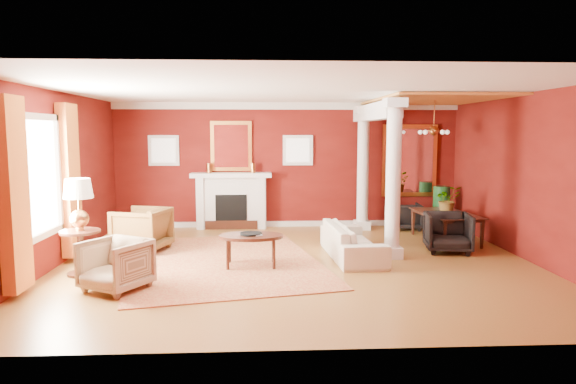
{
  "coord_description": "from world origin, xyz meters",
  "views": [
    {
      "loc": [
        -0.6,
        -8.51,
        2.22
      ],
      "look_at": [
        -0.13,
        0.63,
        1.15
      ],
      "focal_mm": 32.0,
      "sensor_mm": 36.0,
      "label": 1
    }
  ],
  "objects": [
    {
      "name": "base_trim",
      "position": [
        0.0,
        3.46,
        0.06
      ],
      "size": [
        8.0,
        0.08,
        0.12
      ],
      "primitive_type": "cube",
      "color": "silver",
      "rests_on": "ground"
    },
    {
      "name": "left_window",
      "position": [
        -3.89,
        -0.6,
        1.42
      ],
      "size": [
        0.21,
        2.55,
        2.6
      ],
      "color": "white",
      "rests_on": "room_shell"
    },
    {
      "name": "dining_table",
      "position": [
        3.18,
        1.63,
        0.47
      ],
      "size": [
        0.75,
        1.72,
        0.93
      ],
      "primitive_type": "imported",
      "rotation": [
        0.0,
        0.0,
        1.67
      ],
      "color": "black",
      "rests_on": "ground"
    },
    {
      "name": "header_beam",
      "position": [
        1.7,
        1.9,
        2.62
      ],
      "size": [
        0.3,
        3.2,
        0.32
      ],
      "primitive_type": "cube",
      "color": "silver",
      "rests_on": "column_front"
    },
    {
      "name": "sofa",
      "position": [
        1.01,
        0.37,
        0.39
      ],
      "size": [
        0.72,
        2.05,
        0.79
      ],
      "primitive_type": "imported",
      "rotation": [
        0.0,
        0.0,
        1.64
      ],
      "color": "beige",
      "rests_on": "ground"
    },
    {
      "name": "side_table",
      "position": [
        -3.42,
        -0.53,
        1.02
      ],
      "size": [
        0.61,
        0.61,
        1.51
      ],
      "rotation": [
        0.0,
        0.0,
        -0.19
      ],
      "color": "black",
      "rests_on": "ground"
    },
    {
      "name": "coffee_table",
      "position": [
        -0.78,
        -0.17,
        0.49
      ],
      "size": [
        1.06,
        1.06,
        0.54
      ],
      "rotation": [
        0.0,
        0.0,
        -0.22
      ],
      "color": "black",
      "rests_on": "ground"
    },
    {
      "name": "amber_ceiling",
      "position": [
        2.85,
        1.75,
        2.87
      ],
      "size": [
        2.3,
        3.4,
        0.04
      ],
      "primitive_type": "cube",
      "color": "#D0883D",
      "rests_on": "room_shell"
    },
    {
      "name": "overmantel_mirror",
      "position": [
        -1.3,
        3.45,
        1.9
      ],
      "size": [
        0.95,
        0.07,
        1.15
      ],
      "color": "gold",
      "rests_on": "fireplace"
    },
    {
      "name": "dining_chair_near",
      "position": [
        2.85,
        0.68,
        0.41
      ],
      "size": [
        0.9,
        0.86,
        0.81
      ],
      "primitive_type": "imported",
      "rotation": [
        0.0,
        0.0,
        -0.16
      ],
      "color": "black",
      "rests_on": "ground"
    },
    {
      "name": "fireplace",
      "position": [
        -1.3,
        3.32,
        0.65
      ],
      "size": [
        1.85,
        0.42,
        1.29
      ],
      "color": "silver",
      "rests_on": "ground"
    },
    {
      "name": "column_front",
      "position": [
        1.7,
        0.3,
        1.43
      ],
      "size": [
        0.36,
        0.36,
        2.8
      ],
      "color": "silver",
      "rests_on": "ground"
    },
    {
      "name": "armchair_leopard",
      "position": [
        -2.84,
        1.04,
        0.45
      ],
      "size": [
        1.04,
        1.07,
        0.91
      ],
      "primitive_type": "imported",
      "rotation": [
        0.0,
        0.0,
        -1.85
      ],
      "color": "black",
      "rests_on": "ground"
    },
    {
      "name": "flank_window_right",
      "position": [
        0.25,
        3.46,
        1.8
      ],
      "size": [
        0.7,
        0.07,
        0.7
      ],
      "color": "silver",
      "rests_on": "room_shell"
    },
    {
      "name": "coffee_book",
      "position": [
        -0.78,
        -0.23,
        0.65
      ],
      "size": [
        0.17,
        0.05,
        0.23
      ],
      "primitive_type": "imported",
      "rotation": [
        0.0,
        0.0,
        0.18
      ],
      "color": "black",
      "rests_on": "coffee_table"
    },
    {
      "name": "armchair_stripe",
      "position": [
        -2.65,
        -1.36,
        0.4
      ],
      "size": [
        1.04,
        1.03,
        0.8
      ],
      "primitive_type": "imported",
      "rotation": [
        0.0,
        0.0,
        -0.54
      ],
      "color": "tan",
      "rests_on": "ground"
    },
    {
      "name": "ground",
      "position": [
        0.0,
        0.0,
        0.0
      ],
      "size": [
        8.0,
        8.0,
        0.0
      ],
      "primitive_type": "plane",
      "color": "brown",
      "rests_on": "ground"
    },
    {
      "name": "column_back",
      "position": [
        1.7,
        3.0,
        1.43
      ],
      "size": [
        0.36,
        0.36,
        2.8
      ],
      "color": "silver",
      "rests_on": "ground"
    },
    {
      "name": "green_urn",
      "position": [
        3.5,
        2.89,
        0.4
      ],
      "size": [
        0.42,
        0.42,
        1.01
      ],
      "color": "#14411B",
      "rests_on": "ground"
    },
    {
      "name": "flank_window_left",
      "position": [
        -2.85,
        3.46,
        1.8
      ],
      "size": [
        0.7,
        0.07,
        0.7
      ],
      "color": "silver",
      "rests_on": "room_shell"
    },
    {
      "name": "crown_trim",
      "position": [
        0.0,
        3.46,
        2.82
      ],
      "size": [
        8.0,
        0.08,
        0.16
      ],
      "primitive_type": "cube",
      "color": "silver",
      "rests_on": "room_shell"
    },
    {
      "name": "room_shell",
      "position": [
        0.0,
        0.0,
        2.02
      ],
      "size": [
        8.04,
        7.04,
        2.92
      ],
      "color": "#61120D",
      "rests_on": "ground"
    },
    {
      "name": "chandelier",
      "position": [
        2.9,
        1.8,
        2.25
      ],
      "size": [
        0.6,
        0.62,
        0.75
      ],
      "color": "#B47638",
      "rests_on": "room_shell"
    },
    {
      "name": "dining_chair_far",
      "position": [
        2.71,
        2.95,
        0.33
      ],
      "size": [
        0.68,
        0.64,
        0.66
      ],
      "primitive_type": "imported",
      "rotation": [
        0.0,
        0.0,
        3.08
      ],
      "color": "black",
      "rests_on": "ground"
    },
    {
      "name": "potted_plant",
      "position": [
        3.16,
        1.61,
        1.15
      ],
      "size": [
        0.55,
        0.6,
        0.43
      ],
      "primitive_type": "imported",
      "rotation": [
        0.0,
        0.0,
        0.11
      ],
      "color": "#26591E",
      "rests_on": "dining_table"
    },
    {
      "name": "dining_mirror",
      "position": [
        2.9,
        3.45,
        1.55
      ],
      "size": [
        1.3,
        0.07,
        1.7
      ],
      "color": "gold",
      "rests_on": "room_shell"
    },
    {
      "name": "rug",
      "position": [
        -1.28,
        0.17,
        0.01
      ],
      "size": [
        3.96,
        4.78,
        0.02
      ],
      "primitive_type": "cube",
      "rotation": [
        0.0,
        0.0,
        0.21
      ],
      "color": "maroon",
      "rests_on": "ground"
    }
  ]
}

